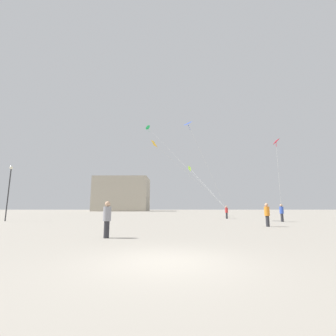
# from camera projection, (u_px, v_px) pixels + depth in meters

# --- Properties ---
(ground_plane) EXTENTS (300.00, 300.00, 0.00)m
(ground_plane) POSITION_uv_depth(u_px,v_px,m) (165.00, 262.00, 6.44)
(ground_plane) COLOR #9E9689
(person_in_red) EXTENTS (0.37, 0.37, 1.72)m
(person_in_red) POSITION_uv_depth(u_px,v_px,m) (227.00, 212.00, 30.94)
(person_in_red) COLOR #2D2D33
(person_in_red) RESTS_ON ground_plane
(person_in_blue) EXTENTS (0.41, 0.41, 1.86)m
(person_in_blue) POSITION_uv_depth(u_px,v_px,m) (283.00, 212.00, 24.45)
(person_in_blue) COLOR #2D2D33
(person_in_blue) RESTS_ON ground_plane
(person_in_orange) EXTENTS (0.40, 0.40, 1.84)m
(person_in_orange) POSITION_uv_depth(u_px,v_px,m) (268.00, 214.00, 18.25)
(person_in_orange) COLOR #2D2D33
(person_in_orange) RESTS_ON ground_plane
(person_in_grey) EXTENTS (0.39, 0.39, 1.81)m
(person_in_grey) POSITION_uv_depth(u_px,v_px,m) (108.00, 218.00, 11.59)
(person_in_grey) COLOR #2D2D33
(person_in_grey) RESTS_ON ground_plane
(kite_amber_delta) EXTENTS (10.18, 1.69, 9.27)m
(kite_amber_delta) POSITION_uv_depth(u_px,v_px,m) (157.00, 145.00, 31.59)
(kite_amber_delta) COLOR yellow
(kite_cobalt_delta) EXTENTS (6.12, 5.38, 10.64)m
(kite_cobalt_delta) POSITION_uv_depth(u_px,v_px,m) (190.00, 126.00, 28.22)
(kite_cobalt_delta) COLOR blue
(kite_emerald_diamond) EXTENTS (11.96, 6.93, 14.24)m
(kite_emerald_diamond) POSITION_uv_depth(u_px,v_px,m) (150.00, 129.00, 39.46)
(kite_emerald_diamond) COLOR green
(kite_lime_delta) EXTENTS (4.04, 12.55, 7.97)m
(kite_lime_delta) POSITION_uv_depth(u_px,v_px,m) (191.00, 169.00, 43.64)
(kite_lime_delta) COLOR #8CD12D
(kite_crimson_diamond) EXTENTS (1.09, 1.76, 7.56)m
(kite_crimson_diamond) POSITION_uv_depth(u_px,v_px,m) (277.00, 142.00, 24.54)
(kite_crimson_diamond) COLOR red
(building_left_hall) EXTENTS (21.70, 16.41, 13.84)m
(building_left_hall) POSITION_uv_depth(u_px,v_px,m) (124.00, 194.00, 96.61)
(building_left_hall) COLOR #B2A893
(building_left_hall) RESTS_ON ground_plane
(lamppost_east) EXTENTS (0.36, 0.36, 6.20)m
(lamppost_east) POSITION_uv_depth(u_px,v_px,m) (11.00, 185.00, 26.15)
(lamppost_east) COLOR #2D2D30
(lamppost_east) RESTS_ON ground_plane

